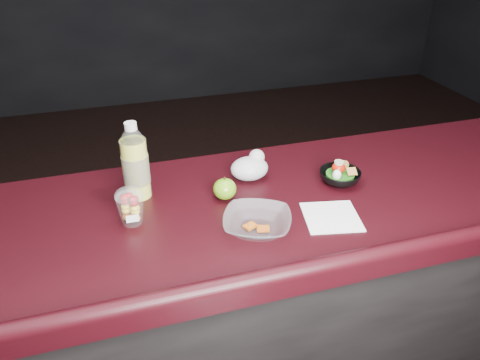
# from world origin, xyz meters

# --- Properties ---
(counter) EXTENTS (4.06, 0.71, 1.02)m
(counter) POSITION_xyz_m (0.00, 0.30, 0.51)
(counter) COLOR black
(counter) RESTS_ON ground
(lemonade_bottle) EXTENTS (0.08, 0.08, 0.25)m
(lemonade_bottle) POSITION_xyz_m (-0.26, 0.45, 1.13)
(lemonade_bottle) COLOR #D8E13A
(lemonade_bottle) RESTS_ON counter
(fruit_cup) EXTENTS (0.08, 0.08, 0.12)m
(fruit_cup) POSITION_xyz_m (-0.30, 0.30, 1.08)
(fruit_cup) COLOR white
(fruit_cup) RESTS_ON counter
(green_apple) EXTENTS (0.07, 0.07, 0.08)m
(green_apple) POSITION_xyz_m (-0.01, 0.35, 1.05)
(green_apple) COLOR #38790E
(green_apple) RESTS_ON counter
(plastic_bag) EXTENTS (0.13, 0.10, 0.09)m
(plastic_bag) POSITION_xyz_m (0.11, 0.45, 1.06)
(plastic_bag) COLOR silver
(plastic_bag) RESTS_ON counter
(snack_bowl) EXTENTS (0.16, 0.16, 0.07)m
(snack_bowl) POSITION_xyz_m (0.38, 0.34, 1.05)
(snack_bowl) COLOR black
(snack_bowl) RESTS_ON counter
(takeout_bowl) EXTENTS (0.25, 0.25, 0.05)m
(takeout_bowl) POSITION_xyz_m (0.04, 0.16, 1.04)
(takeout_bowl) COLOR silver
(takeout_bowl) RESTS_ON counter
(paper_napkin) EXTENTS (0.19, 0.19, 0.00)m
(paper_napkin) POSITION_xyz_m (0.27, 0.16, 1.02)
(paper_napkin) COLOR white
(paper_napkin) RESTS_ON counter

